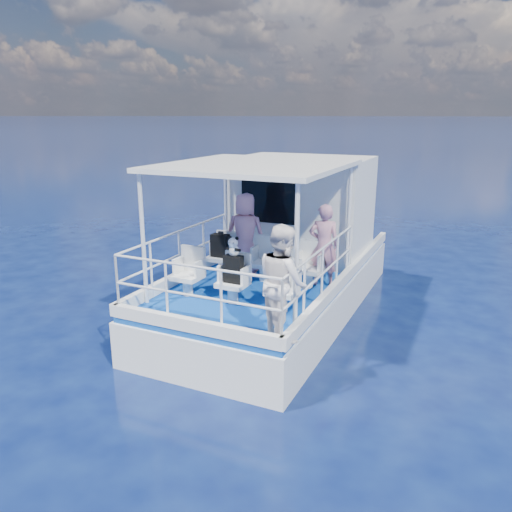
{
  "coord_description": "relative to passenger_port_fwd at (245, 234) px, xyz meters",
  "views": [
    {
      "loc": [
        3.71,
        -8.17,
        4.01
      ],
      "look_at": [
        0.11,
        -0.4,
        1.56
      ],
      "focal_mm": 35.0,
      "sensor_mm": 36.0,
      "label": 1
    }
  ],
  "objects": [
    {
      "name": "panda",
      "position": [
        0.58,
        -1.61,
        0.19
      ],
      "size": [
        0.21,
        0.18,
        0.33
      ],
      "primitive_type": null,
      "color": "white",
      "rests_on": "backpack_center"
    },
    {
      "name": "seat_stbd_fwd",
      "position": [
        1.44,
        -0.29,
        -0.62
      ],
      "size": [
        0.48,
        0.46,
        0.38
      ],
      "primitive_type": "cube",
      "color": "white",
      "rests_on": "deck"
    },
    {
      "name": "seat_port_fwd",
      "position": [
        -0.36,
        -0.29,
        -0.62
      ],
      "size": [
        0.48,
        0.46,
        0.38
      ],
      "primitive_type": "cube",
      "color": "white",
      "rests_on": "deck"
    },
    {
      "name": "backpack_port",
      "position": [
        -0.4,
        -0.33,
        -0.21
      ],
      "size": [
        0.34,
        0.19,
        0.45
      ],
      "primitive_type": "cube",
      "color": "black",
      "rests_on": "seat_port_fwd"
    },
    {
      "name": "seat_port_aft",
      "position": [
        -0.36,
        -1.59,
        -0.62
      ],
      "size": [
        0.48,
        0.46,
        0.38
      ],
      "primitive_type": "cube",
      "color": "white",
      "rests_on": "deck"
    },
    {
      "name": "railings",
      "position": [
        0.54,
        -1.07,
        -0.31
      ],
      "size": [
        2.84,
        3.59,
        1.0
      ],
      "primitive_type": null,
      "color": "white",
      "rests_on": "deck"
    },
    {
      "name": "canopy",
      "position": [
        0.54,
        -0.69,
        1.43
      ],
      "size": [
        3.0,
        3.2,
        0.08
      ],
      "primitive_type": "cube",
      "color": "white",
      "rests_on": "cabin"
    },
    {
      "name": "deck",
      "position": [
        0.54,
        0.51,
        -0.86
      ],
      "size": [
        2.9,
        6.9,
        0.1
      ],
      "primitive_type": "cube",
      "color": "navy",
      "rests_on": "hull"
    },
    {
      "name": "backpack_center",
      "position": [
        0.57,
        -1.62,
        -0.2
      ],
      "size": [
        0.31,
        0.17,
        0.47
      ],
      "primitive_type": "cube",
      "color": "black",
      "rests_on": "seat_center_aft"
    },
    {
      "name": "passenger_stbd_fwd",
      "position": [
        1.64,
        -0.04,
        -0.04
      ],
      "size": [
        0.64,
        0.51,
        1.54
      ],
      "primitive_type": "imported",
      "rotation": [
        0.0,
        0.0,
        3.41
      ],
      "color": "#C07C95",
      "rests_on": "deck"
    },
    {
      "name": "seat_center_aft",
      "position": [
        0.54,
        -1.59,
        -0.62
      ],
      "size": [
        0.48,
        0.46,
        0.38
      ],
      "primitive_type": "cube",
      "color": "white",
      "rests_on": "deck"
    },
    {
      "name": "passenger_port_fwd",
      "position": [
        0.0,
        0.0,
        0.0
      ],
      "size": [
        0.68,
        0.55,
        1.63
      ],
      "primitive_type": "imported",
      "rotation": [
        0.0,
        0.0,
        3.34
      ],
      "color": "pink",
      "rests_on": "deck"
    },
    {
      "name": "compact_camera",
      "position": [
        -0.38,
        -0.31,
        0.05
      ],
      "size": [
        0.09,
        0.06,
        0.06
      ],
      "primitive_type": "cube",
      "color": "black",
      "rests_on": "backpack_port"
    },
    {
      "name": "seat_center_fwd",
      "position": [
        0.54,
        -0.29,
        -0.62
      ],
      "size": [
        0.48,
        0.46,
        0.38
      ],
      "primitive_type": "cube",
      "color": "white",
      "rests_on": "deck"
    },
    {
      "name": "hull",
      "position": [
        0.54,
        0.51,
        -1.71
      ],
      "size": [
        3.0,
        7.0,
        1.6
      ],
      "primitive_type": "cube",
      "color": "white",
      "rests_on": "ground"
    },
    {
      "name": "passenger_stbd_aft",
      "position": [
        1.79,
        -2.47,
        0.01
      ],
      "size": [
        1.01,
        1.01,
        1.66
      ],
      "primitive_type": "imported",
      "rotation": [
        0.0,
        0.0,
        2.37
      ],
      "color": "white",
      "rests_on": "deck"
    },
    {
      "name": "canopy_posts",
      "position": [
        0.54,
        -0.74,
        0.29
      ],
      "size": [
        2.77,
        2.97,
        2.2
      ],
      "color": "white",
      "rests_on": "deck"
    },
    {
      "name": "cabin",
      "position": [
        0.54,
        1.81,
        0.29
      ],
      "size": [
        2.85,
        2.0,
        2.2
      ],
      "primitive_type": "cube",
      "color": "white",
      "rests_on": "deck"
    },
    {
      "name": "seat_stbd_aft",
      "position": [
        1.44,
        -1.59,
        -0.62
      ],
      "size": [
        0.48,
        0.46,
        0.38
      ],
      "primitive_type": "cube",
      "color": "white",
      "rests_on": "deck"
    },
    {
      "name": "ground",
      "position": [
        0.54,
        -0.49,
        -1.71
      ],
      "size": [
        2000.0,
        2000.0,
        0.0
      ],
      "primitive_type": "plane",
      "color": "#081340",
      "rests_on": "ground"
    }
  ]
}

